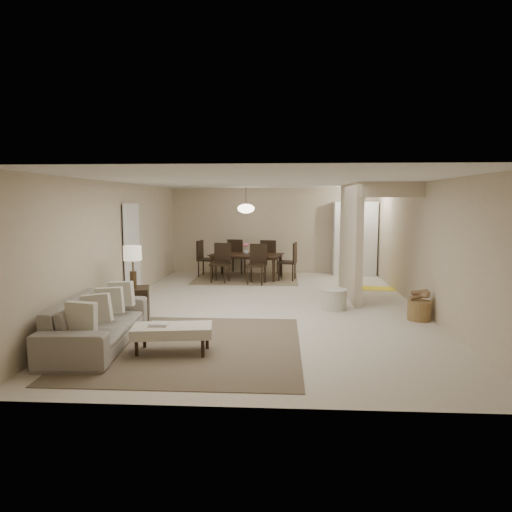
# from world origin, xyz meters

# --- Properties ---
(floor) EXTENTS (9.00, 9.00, 0.00)m
(floor) POSITION_xyz_m (0.00, 0.00, 0.00)
(floor) COLOR beige
(floor) RESTS_ON ground
(ceiling) EXTENTS (9.00, 9.00, 0.00)m
(ceiling) POSITION_xyz_m (0.00, 0.00, 2.50)
(ceiling) COLOR white
(ceiling) RESTS_ON back_wall
(back_wall) EXTENTS (6.00, 0.00, 6.00)m
(back_wall) POSITION_xyz_m (0.00, 4.50, 1.25)
(back_wall) COLOR #C0AF91
(back_wall) RESTS_ON floor
(left_wall) EXTENTS (0.00, 9.00, 9.00)m
(left_wall) POSITION_xyz_m (-3.00, 0.00, 1.25)
(left_wall) COLOR #C0AF91
(left_wall) RESTS_ON floor
(right_wall) EXTENTS (0.00, 9.00, 9.00)m
(right_wall) POSITION_xyz_m (3.00, 0.00, 1.25)
(right_wall) COLOR #C0AF91
(right_wall) RESTS_ON floor
(partition) EXTENTS (0.15, 2.50, 2.50)m
(partition) POSITION_xyz_m (1.80, 1.25, 1.25)
(partition) COLOR #C0AF91
(partition) RESTS_ON floor
(doorway) EXTENTS (0.04, 0.90, 2.04)m
(doorway) POSITION_xyz_m (-2.97, 0.60, 1.02)
(doorway) COLOR black
(doorway) RESTS_ON floor
(pantry_cabinet) EXTENTS (1.20, 0.55, 2.10)m
(pantry_cabinet) POSITION_xyz_m (2.35, 4.15, 1.05)
(pantry_cabinet) COLOR white
(pantry_cabinet) RESTS_ON floor
(flush_light) EXTENTS (0.44, 0.44, 0.05)m
(flush_light) POSITION_xyz_m (2.30, 3.20, 2.46)
(flush_light) COLOR white
(flush_light) RESTS_ON ceiling
(living_rug) EXTENTS (3.20, 3.20, 0.01)m
(living_rug) POSITION_xyz_m (-1.05, -2.56, 0.01)
(living_rug) COLOR brown
(living_rug) RESTS_ON floor
(sofa) EXTENTS (2.46, 1.10, 0.70)m
(sofa) POSITION_xyz_m (-2.45, -2.56, 0.35)
(sofa) COLOR gray
(sofa) RESTS_ON floor
(ottoman_bench) EXTENTS (1.16, 0.65, 0.40)m
(ottoman_bench) POSITION_xyz_m (-1.25, -2.86, 0.32)
(ottoman_bench) COLOR beige
(ottoman_bench) RESTS_ON living_rug
(side_table) EXTENTS (0.63, 0.63, 0.57)m
(side_table) POSITION_xyz_m (-2.40, -1.04, 0.29)
(side_table) COLOR black
(side_table) RESTS_ON floor
(table_lamp) EXTENTS (0.32, 0.32, 0.76)m
(table_lamp) POSITION_xyz_m (-2.40, -1.04, 1.13)
(table_lamp) COLOR #48361F
(table_lamp) RESTS_ON side_table
(round_pouf) EXTENTS (0.51, 0.51, 0.40)m
(round_pouf) POSITION_xyz_m (1.31, -0.10, 0.20)
(round_pouf) COLOR beige
(round_pouf) RESTS_ON floor
(wicker_basket) EXTENTS (0.47, 0.47, 0.35)m
(wicker_basket) POSITION_xyz_m (2.75, -0.84, 0.17)
(wicker_basket) COLOR olive
(wicker_basket) RESTS_ON floor
(dining_rug) EXTENTS (2.80, 2.10, 0.01)m
(dining_rug) POSITION_xyz_m (-0.70, 3.36, 0.01)
(dining_rug) COLOR #897755
(dining_rug) RESTS_ON floor
(dining_table) EXTENTS (2.08, 1.42, 0.67)m
(dining_table) POSITION_xyz_m (-0.70, 3.36, 0.34)
(dining_table) COLOR black
(dining_table) RESTS_ON dining_rug
(dining_chairs) EXTENTS (2.78, 2.22, 1.02)m
(dining_chairs) POSITION_xyz_m (-0.70, 3.36, 0.51)
(dining_chairs) COLOR black
(dining_chairs) RESTS_ON dining_rug
(vase) EXTENTS (0.18, 0.18, 0.15)m
(vase) POSITION_xyz_m (-0.70, 3.36, 0.75)
(vase) COLOR silver
(vase) RESTS_ON dining_table
(yellow_mat) EXTENTS (0.90, 0.60, 0.01)m
(yellow_mat) POSITION_xyz_m (2.60, 2.09, 0.01)
(yellow_mat) COLOR yellow
(yellow_mat) RESTS_ON floor
(pendant_light) EXTENTS (0.46, 0.46, 0.71)m
(pendant_light) POSITION_xyz_m (-0.70, 3.36, 1.92)
(pendant_light) COLOR #48361F
(pendant_light) RESTS_ON ceiling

